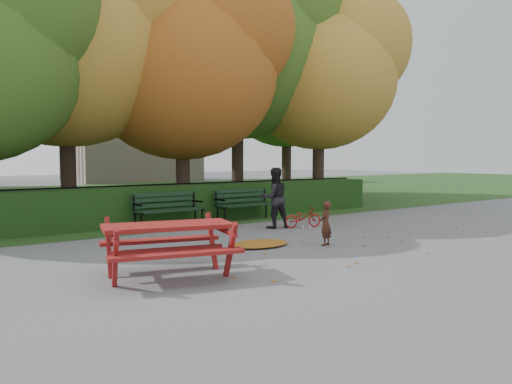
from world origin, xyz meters
TOP-DOWN VIEW (x-y plane):
  - ground at (0.00, 0.00)m, footprint 90.00×90.00m
  - grass_strip at (0.00, 14.00)m, footprint 90.00×90.00m
  - building_right at (8.00, 28.00)m, footprint 9.00×6.00m
  - hedge at (0.00, 4.50)m, footprint 13.00×0.90m
  - iron_fence at (0.00, 5.30)m, footprint 14.00×0.04m
  - tree_b at (-2.44, 6.75)m, footprint 6.72×6.40m
  - tree_c at (0.83, 5.96)m, footprint 6.30×6.00m
  - tree_d at (3.88, 7.23)m, footprint 7.14×6.80m
  - tree_e at (6.52, 5.77)m, footprint 6.09×5.80m
  - tree_g at (8.33, 9.76)m, footprint 6.30×6.00m
  - bench_left at (-1.30, 3.70)m, footprint 1.80×0.57m
  - bench_right at (1.10, 3.70)m, footprint 1.80×0.57m
  - picnic_table at (-3.74, -1.16)m, footprint 2.20×1.94m
  - leaf_pile at (-1.07, 0.12)m, footprint 1.42×1.11m
  - leaf_scatter at (0.00, 0.30)m, footprint 9.00×5.70m
  - child at (0.03, -0.65)m, footprint 0.39×0.32m
  - adult at (0.76, 1.91)m, footprint 0.86×0.74m
  - bicycle at (1.40, 1.55)m, footprint 1.04×0.60m

SIDE VIEW (x-z plane):
  - ground at x=0.00m, z-range 0.00..0.00m
  - grass_strip at x=0.00m, z-range 0.01..0.01m
  - leaf_scatter at x=0.00m, z-range 0.00..0.01m
  - leaf_pile at x=-1.07m, z-range 0.00..0.09m
  - bicycle at x=1.40m, z-range 0.00..0.52m
  - child at x=0.03m, z-range 0.00..0.90m
  - hedge at x=0.00m, z-range 0.00..1.00m
  - bench_left at x=-1.30m, z-range 0.08..0.96m
  - bench_right at x=1.10m, z-range 0.08..0.96m
  - iron_fence at x=0.00m, z-range 0.03..1.05m
  - picnic_table at x=-3.74m, z-range 0.17..1.08m
  - adult at x=0.76m, z-range 0.00..1.53m
  - tree_c at x=0.83m, z-range 0.82..8.82m
  - tree_e at x=6.52m, z-range 1.01..9.16m
  - tree_g at x=8.33m, z-range 1.10..9.65m
  - tree_b at x=-2.44m, z-range 1.01..9.80m
  - tree_d at x=3.88m, z-range 1.19..10.77m
  - building_right at x=8.00m, z-range 0.00..12.00m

